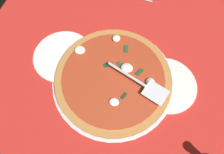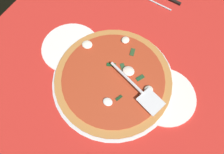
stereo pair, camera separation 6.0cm
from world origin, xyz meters
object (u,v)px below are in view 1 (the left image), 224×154
at_px(dinner_plate_left, 166,85).
at_px(pizza_server, 140,83).
at_px(pizza, 112,77).
at_px(dinner_plate_right, 63,56).

distance_m(dinner_plate_left, pizza_server, 0.11).
distance_m(pizza, pizza_server, 0.10).
relative_size(dinner_plate_right, pizza, 0.54).
xyz_separation_m(dinner_plate_left, pizza_server, (0.09, 0.03, 0.04)).
xyz_separation_m(pizza, pizza_server, (-0.10, 0.01, 0.02)).
relative_size(dinner_plate_right, pizza_server, 0.99).
bearing_deg(dinner_plate_left, dinner_plate_right, -1.29).
height_order(pizza, pizza_server, pizza_server).
bearing_deg(dinner_plate_left, pizza_server, 20.54).
xyz_separation_m(dinner_plate_right, pizza_server, (-0.31, 0.04, 0.04)).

